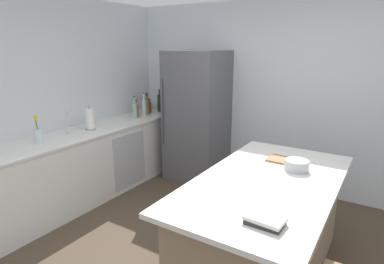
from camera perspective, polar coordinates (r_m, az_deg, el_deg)
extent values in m
cube|color=silver|center=(4.59, 16.61, 5.94)|extent=(6.00, 0.10, 2.60)
cube|color=silver|center=(4.30, -27.32, 4.29)|extent=(0.10, 6.00, 2.60)
cube|color=silver|center=(4.53, -17.39, -5.42)|extent=(0.64, 3.06, 0.89)
cube|color=silver|center=(4.40, -17.86, 0.22)|extent=(0.67, 3.09, 0.03)
cube|color=#B2B5BA|center=(4.55, -11.07, -4.90)|extent=(0.01, 0.60, 0.75)
cube|color=#8E755B|center=(2.98, 12.74, -16.64)|extent=(0.91, 1.79, 0.86)
cube|color=silver|center=(2.78, 13.28, -8.68)|extent=(1.07, 1.99, 0.04)
cube|color=#56565B|center=(4.77, 0.88, 2.74)|extent=(0.81, 0.70, 1.92)
cylinder|color=#4C4C51|center=(4.65, -5.37, 3.58)|extent=(0.02, 0.02, 0.96)
cylinder|color=silver|center=(4.27, -21.25, -0.17)|extent=(0.05, 0.05, 0.02)
cylinder|color=silver|center=(4.24, -21.44, 1.79)|extent=(0.02, 0.02, 0.28)
cylinder|color=silver|center=(4.17, -21.11, 3.30)|extent=(0.14, 0.02, 0.02)
cylinder|color=silver|center=(4.00, -25.76, -0.64)|extent=(0.09, 0.09, 0.16)
cylinder|color=#4C7F3D|center=(3.99, -25.98, 0.89)|extent=(0.01, 0.03, 0.25)
sphere|color=yellow|center=(3.96, -26.18, 2.63)|extent=(0.04, 0.04, 0.04)
cylinder|color=#4C7F3D|center=(3.97, -25.97, 0.62)|extent=(0.01, 0.01, 0.22)
sphere|color=yellow|center=(3.95, -26.14, 2.13)|extent=(0.04, 0.04, 0.04)
cylinder|color=#4C7F3D|center=(3.96, -25.79, 0.71)|extent=(0.01, 0.04, 0.23)
sphere|color=yellow|center=(3.94, -25.98, 2.33)|extent=(0.04, 0.04, 0.04)
cylinder|color=gray|center=(4.41, -17.61, 0.54)|extent=(0.14, 0.14, 0.01)
cylinder|color=white|center=(4.37, -17.75, 2.26)|extent=(0.11, 0.11, 0.26)
cylinder|color=gray|center=(4.35, -17.91, 4.19)|extent=(0.02, 0.02, 0.04)
cylinder|color=#19381E|center=(5.34, -5.83, 5.13)|extent=(0.07, 0.07, 0.28)
cylinder|color=#19381E|center=(5.32, -5.88, 7.03)|extent=(0.03, 0.03, 0.08)
cylinder|color=black|center=(5.31, -5.89, 7.50)|extent=(0.03, 0.03, 0.01)
cylinder|color=red|center=(5.34, -7.51, 4.40)|extent=(0.05, 0.05, 0.16)
cylinder|color=red|center=(5.32, -7.55, 5.48)|extent=(0.02, 0.02, 0.05)
cylinder|color=black|center=(5.32, -7.56, 5.79)|extent=(0.02, 0.02, 0.01)
cylinder|color=brown|center=(5.26, -8.04, 4.63)|extent=(0.09, 0.09, 0.23)
cylinder|color=brown|center=(5.24, -8.11, 6.35)|extent=(0.04, 0.04, 0.09)
cylinder|color=black|center=(5.23, -8.13, 6.89)|extent=(0.04, 0.04, 0.01)
cylinder|color=olive|center=(5.14, -8.07, 4.41)|extent=(0.06, 0.06, 0.24)
cylinder|color=olive|center=(5.12, -8.13, 6.06)|extent=(0.02, 0.02, 0.06)
cylinder|color=black|center=(5.11, -8.15, 6.48)|extent=(0.02, 0.02, 0.01)
cylinder|color=silver|center=(5.04, -8.55, 4.29)|extent=(0.07, 0.07, 0.26)
cylinder|color=silver|center=(5.01, -8.62, 6.27)|extent=(0.03, 0.03, 0.09)
cylinder|color=black|center=(5.00, -8.65, 6.87)|extent=(0.03, 0.03, 0.01)
cylinder|color=#994C23|center=(5.02, -9.82, 3.76)|extent=(0.06, 0.06, 0.18)
cylinder|color=#994C23|center=(5.00, -9.88, 5.17)|extent=(0.02, 0.02, 0.07)
cylinder|color=black|center=(4.99, -9.90, 5.61)|extent=(0.02, 0.02, 0.01)
cylinder|color=#8CB79E|center=(4.92, -10.16, 3.79)|extent=(0.07, 0.07, 0.23)
cylinder|color=#8CB79E|center=(4.89, -10.25, 5.62)|extent=(0.03, 0.03, 0.09)
cylinder|color=black|center=(4.88, -10.28, 6.21)|extent=(0.03, 0.03, 0.01)
cube|color=#2D2D33|center=(2.13, 12.86, -15.38)|extent=(0.23, 0.16, 0.03)
cube|color=silver|center=(2.12, 12.91, -14.77)|extent=(0.25, 0.18, 0.02)
cylinder|color=#B2B5BA|center=(3.02, 18.18, -5.65)|extent=(0.21, 0.21, 0.10)
cube|color=#9E7042|center=(3.23, 16.27, -4.88)|extent=(0.33, 0.22, 0.02)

